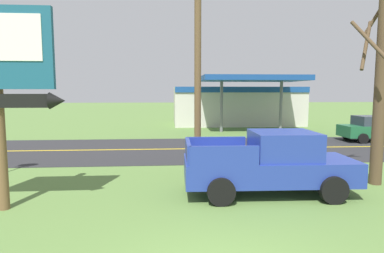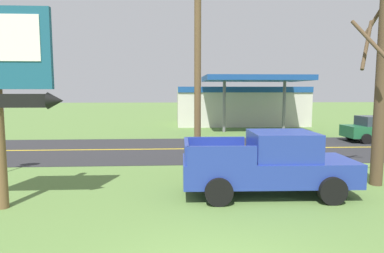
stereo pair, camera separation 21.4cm
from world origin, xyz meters
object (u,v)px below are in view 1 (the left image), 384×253
(utility_pole, at_px, (198,55))
(car_green_near_lane, at_px, (374,129))
(bare_tree, at_px, (381,75))
(pickup_blue_parked_on_lawn, at_px, (271,163))
(gas_station, at_px, (237,104))

(utility_pole, distance_m, car_green_near_lane, 14.51)
(utility_pole, bearing_deg, car_green_near_lane, 31.31)
(utility_pole, xyz_separation_m, bare_tree, (5.99, -2.04, -0.84))
(bare_tree, bearing_deg, car_green_near_lane, 57.30)
(pickup_blue_parked_on_lawn, xyz_separation_m, car_green_near_lane, (9.96, 10.14, -0.13))
(utility_pole, bearing_deg, bare_tree, -18.80)
(pickup_blue_parked_on_lawn, distance_m, car_green_near_lane, 14.21)
(utility_pole, relative_size, pickup_blue_parked_on_lawn, 1.63)
(pickup_blue_parked_on_lawn, bearing_deg, utility_pole, 125.25)
(car_green_near_lane, bearing_deg, bare_tree, -122.70)
(utility_pole, relative_size, car_green_near_lane, 2.04)
(gas_station, relative_size, pickup_blue_parked_on_lawn, 2.29)
(pickup_blue_parked_on_lawn, bearing_deg, car_green_near_lane, 45.54)
(bare_tree, height_order, car_green_near_lane, bare_tree)
(gas_station, height_order, car_green_near_lane, gas_station)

